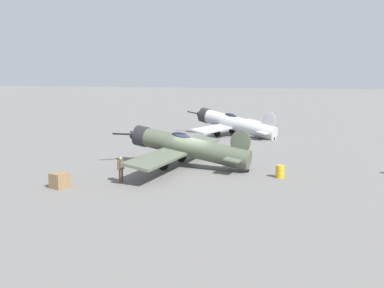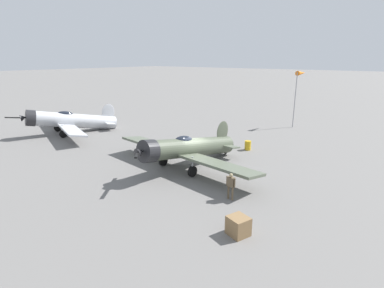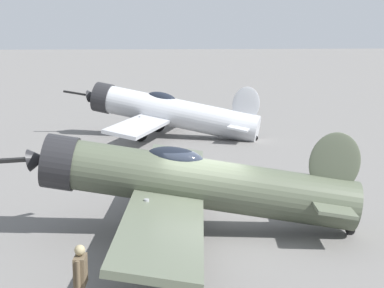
# 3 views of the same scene
# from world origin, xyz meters

# --- Properties ---
(ground_plane) EXTENTS (400.00, 400.00, 0.00)m
(ground_plane) POSITION_xyz_m (0.00, 0.00, 0.00)
(ground_plane) COLOR slate
(airplane_foreground) EXTENTS (13.61, 10.88, 3.18)m
(airplane_foreground) POSITION_xyz_m (-0.07, -0.52, 1.56)
(airplane_foreground) COLOR #4C5442
(airplane_foreground) RESTS_ON ground_plane
(airplane_mid_apron) EXTENTS (13.01, 11.16, 3.27)m
(airplane_mid_apron) POSITION_xyz_m (-17.49, 0.19, 1.44)
(airplane_mid_apron) COLOR #B7BABF
(airplane_mid_apron) RESTS_ON ground_plane
(ground_crew_mechanic) EXTENTS (0.65, 0.27, 1.68)m
(ground_crew_mechanic) POSITION_xyz_m (5.47, -3.29, 1.02)
(ground_crew_mechanic) COLOR brown
(ground_crew_mechanic) RESTS_ON ground_plane
(equipment_crate) EXTENTS (1.19, 1.16, 0.94)m
(equipment_crate) POSITION_xyz_m (7.74, -6.37, 0.47)
(equipment_crate) COLOR olive
(equipment_crate) RESTS_ON ground_plane
(fuel_drum) EXTENTS (0.61, 0.61, 0.86)m
(fuel_drum) POSITION_xyz_m (1.48, 6.59, 0.43)
(fuel_drum) COLOR gold
(fuel_drum) RESTS_ON ground_plane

